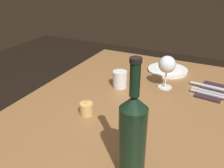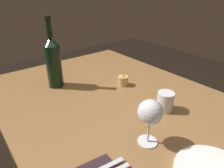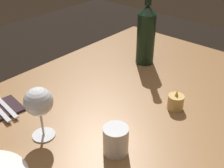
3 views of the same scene
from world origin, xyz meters
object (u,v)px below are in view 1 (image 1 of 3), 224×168
object	(u,v)px
wine_glass_left	(167,65)
votive_candle	(87,109)
folded_napkin	(212,91)
dinner_plate	(168,70)
fork_inner	(211,92)
fork_outer	(211,94)
water_tumbler	(120,80)
table_knife	(213,87)
wine_bottle	(133,134)

from	to	relation	value
wine_glass_left	votive_candle	xyz separation A→B (m)	(-0.37, 0.21, -0.09)
folded_napkin	dinner_plate	bearing A→B (deg)	58.03
dinner_plate	fork_inner	size ratio (longest dim) A/B	1.19
fork_outer	water_tumbler	bearing A→B (deg)	102.24
folded_napkin	fork_inner	xyz separation A→B (m)	(-0.03, 0.00, 0.01)
fork_inner	votive_candle	bearing A→B (deg)	132.86
water_tumbler	fork_inner	bearing A→B (deg)	-74.42
table_knife	fork_inner	bearing A→B (deg)	180.00
water_tumbler	wine_glass_left	bearing A→B (deg)	-65.99
folded_napkin	table_knife	world-z (taller)	table_knife
wine_bottle	fork_inner	distance (m)	0.63
water_tumbler	dinner_plate	distance (m)	0.33
wine_glass_left	fork_inner	bearing A→B (deg)	-83.11
votive_candle	folded_napkin	size ratio (longest dim) A/B	0.33
dinner_plate	votive_candle	bearing A→B (deg)	163.05
dinner_plate	fork_outer	size ratio (longest dim) A/B	1.19
wine_glass_left	wine_bottle	size ratio (longest dim) A/B	0.46
wine_bottle	water_tumbler	size ratio (longest dim) A/B	4.30
wine_glass_left	table_knife	xyz separation A→B (m)	(0.08, -0.21, -0.10)
wine_bottle	table_knife	distance (m)	0.68
wine_bottle	table_knife	xyz separation A→B (m)	(0.65, -0.15, -0.12)
water_tumbler	votive_candle	bearing A→B (deg)	176.49
fork_outer	table_knife	world-z (taller)	same
wine_glass_left	table_knife	size ratio (longest dim) A/B	0.75
wine_bottle	table_knife	size ratio (longest dim) A/B	1.63
water_tumbler	fork_outer	distance (m)	0.41
dinner_plate	wine_bottle	bearing A→B (deg)	-172.83
water_tumbler	votive_candle	world-z (taller)	water_tumbler
wine_bottle	fork_inner	size ratio (longest dim) A/B	1.90
wine_glass_left	wine_bottle	xyz separation A→B (m)	(-0.57, -0.06, 0.02)
wine_glass_left	water_tumbler	distance (m)	0.23
fork_inner	dinner_plate	bearing A→B (deg)	54.05
table_knife	votive_candle	bearing A→B (deg)	136.63
votive_candle	fork_outer	world-z (taller)	votive_candle
wine_bottle	votive_candle	xyz separation A→B (m)	(0.21, 0.27, -0.11)
water_tumbler	dinner_plate	size ratio (longest dim) A/B	0.37
folded_napkin	table_knife	size ratio (longest dim) A/B	0.96
water_tumbler	fork_outer	bearing A→B (deg)	-77.76
fork_inner	fork_outer	xyz separation A→B (m)	(-0.02, 0.00, 0.00)
votive_candle	fork_inner	distance (m)	0.57
wine_bottle	dinner_plate	bearing A→B (deg)	7.17
dinner_plate	table_knife	size ratio (longest dim) A/B	1.02
votive_candle	folded_napkin	bearing A→B (deg)	-45.36
wine_glass_left	table_knife	distance (m)	0.25
fork_outer	fork_inner	bearing A→B (deg)	0.00
water_tumbler	fork_outer	xyz separation A→B (m)	(0.09, -0.40, -0.03)
wine_glass_left	fork_inner	xyz separation A→B (m)	(0.03, -0.21, -0.10)
water_tumbler	table_knife	world-z (taller)	water_tumbler
wine_glass_left	fork_inner	world-z (taller)	wine_glass_left
water_tumbler	table_knife	distance (m)	0.44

